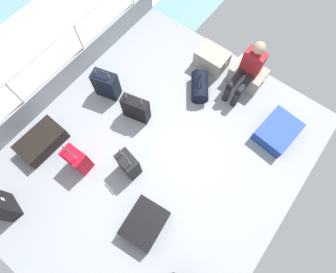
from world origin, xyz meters
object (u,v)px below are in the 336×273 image
cargo_crate_1 (247,76)px  cargo_crate_0 (212,59)px  suitcase_8 (106,85)px  suitcase_1 (42,142)px  suitcase_6 (145,223)px  suitcase_5 (277,132)px  suitcase_3 (129,164)px  suitcase_4 (77,160)px  duffel_bag (200,87)px  suitcase_0 (136,109)px  suitcase_7 (1,205)px  passenger_seated (248,70)px

cargo_crate_1 → cargo_crate_0: bearing=-173.7°
cargo_crate_0 → cargo_crate_1: 0.72m
suitcase_8 → suitcase_1: bearing=-97.5°
cargo_crate_1 → suitcase_6: cargo_crate_1 is taller
suitcase_1 → suitcase_5: (3.03, 2.56, -0.01)m
suitcase_1 → suitcase_6: bearing=1.1°
suitcase_3 → suitcase_4: suitcase_3 is taller
cargo_crate_1 → suitcase_3: suitcase_3 is taller
suitcase_4 → duffel_bag: size_ratio=1.08×
suitcase_4 → suitcase_0: bearing=83.1°
suitcase_5 → suitcase_6: bearing=-108.5°
suitcase_0 → suitcase_7: 2.47m
suitcase_1 → suitcase_8: (0.19, 1.43, 0.14)m
suitcase_1 → duffel_bag: (1.48, 2.47, 0.03)m
cargo_crate_0 → suitcase_7: 4.23m
cargo_crate_0 → suitcase_0: bearing=-103.8°
passenger_seated → suitcase_0: 1.99m
passenger_seated → suitcase_6: passenger_seated is taller
passenger_seated → suitcase_4: bearing=-114.3°
suitcase_4 → suitcase_7: (-0.37, -1.16, 0.06)m
suitcase_6 → suitcase_8: (-2.00, 1.39, 0.14)m
passenger_seated → suitcase_3: (-0.60, -2.43, -0.30)m
suitcase_1 → suitcase_4: 0.78m
suitcase_0 → suitcase_3: 0.98m
suitcase_3 → cargo_crate_0: bearing=92.7°
suitcase_5 → suitcase_0: bearing=-151.0°
cargo_crate_1 → suitcase_3: size_ratio=0.89×
suitcase_1 → suitcase_3: suitcase_3 is taller
cargo_crate_0 → suitcase_4: size_ratio=0.90×
suitcase_0 → duffel_bag: (0.58, 1.09, -0.11)m
suitcase_5 → suitcase_8: size_ratio=1.15×
suitcase_5 → suitcase_4: bearing=-133.1°
duffel_bag → suitcase_0: bearing=-117.9°
suitcase_8 → duffel_bag: (1.30, 1.04, -0.12)m
suitcase_6 → suitcase_7: (-1.80, -1.08, 0.18)m
cargo_crate_1 → suitcase_7: suitcase_7 is taller
duffel_bag → passenger_seated: bearing=42.8°
cargo_crate_1 → suitcase_6: 3.13m
suitcase_0 → suitcase_7: size_ratio=0.85×
passenger_seated → suitcase_0: (-1.14, -1.61, -0.29)m
cargo_crate_0 → passenger_seated: (0.72, -0.10, 0.38)m
suitcase_5 → suitcase_7: size_ratio=0.94×
suitcase_6 → suitcase_5: bearing=71.5°
duffel_bag → suitcase_6: bearing=-73.8°
duffel_bag → cargo_crate_1: bearing=51.2°
suitcase_3 → suitcase_7: bearing=-123.5°
suitcase_5 → suitcase_8: (-2.85, -1.13, 0.15)m
suitcase_3 → suitcase_1: bearing=-158.6°
suitcase_5 → suitcase_3: bearing=-128.5°
suitcase_3 → duffel_bag: (0.04, 1.90, -0.10)m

